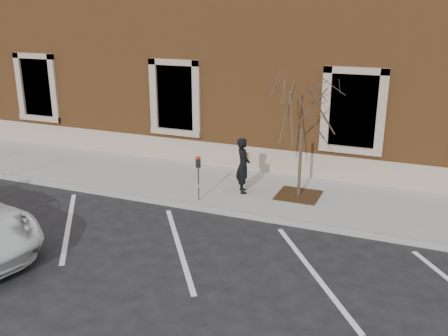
% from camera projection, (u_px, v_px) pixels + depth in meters
% --- Properties ---
extents(ground, '(120.00, 120.00, 0.00)m').
position_uv_depth(ground, '(216.00, 212.00, 13.68)').
color(ground, '#28282B').
rests_on(ground, ground).
extents(sidewalk_near, '(40.00, 3.50, 0.15)m').
position_uv_depth(sidewalk_near, '(238.00, 189.00, 15.20)').
color(sidewalk_near, '#B3AFA8').
rests_on(sidewalk_near, ground).
extents(curb_near, '(40.00, 0.12, 0.15)m').
position_uv_depth(curb_near, '(215.00, 210.00, 13.61)').
color(curb_near, '#9E9E99').
rests_on(curb_near, ground).
extents(parking_stripes, '(28.00, 4.40, 0.01)m').
position_uv_depth(parking_stripes, '(179.00, 246.00, 11.74)').
color(parking_stripes, silver).
rests_on(parking_stripes, ground).
extents(building_civic, '(40.00, 8.62, 8.00)m').
position_uv_depth(building_civic, '(294.00, 44.00, 19.26)').
color(building_civic, brown).
rests_on(building_civic, ground).
extents(man, '(0.64, 0.71, 1.64)m').
position_uv_depth(man, '(243.00, 165.00, 14.52)').
color(man, black).
rests_on(man, sidewalk_near).
extents(parking_meter, '(0.12, 0.09, 1.29)m').
position_uv_depth(parking_meter, '(198.00, 170.00, 13.85)').
color(parking_meter, '#595B60').
rests_on(parking_meter, sidewalk_near).
extents(tree_grate, '(1.21, 1.21, 0.03)m').
position_uv_depth(tree_grate, '(298.00, 195.00, 14.46)').
color(tree_grate, '#422815').
rests_on(tree_grate, sidewalk_near).
extents(sapling, '(2.18, 2.18, 3.63)m').
position_uv_depth(sapling, '(303.00, 110.00, 13.68)').
color(sapling, '#4B382D').
rests_on(sapling, sidewalk_near).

